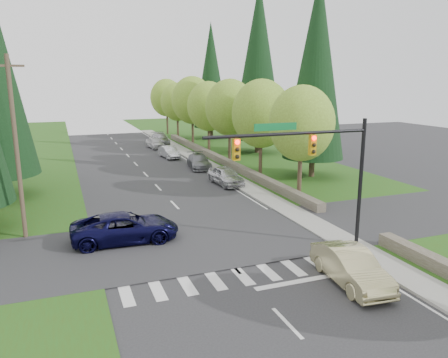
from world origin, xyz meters
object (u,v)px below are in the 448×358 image
parked_car_d (155,143)px  parked_car_e (160,139)px  parked_car_a (226,176)px  parked_car_b (199,161)px  parked_car_c (169,152)px  suv_navy (125,228)px  sedan_champagne (351,267)px

parked_car_d → parked_car_e: (1.40, 3.29, 0.06)m
parked_car_a → parked_car_d: 22.10m
parked_car_b → parked_car_c: bearing=109.3°
suv_navy → parked_car_c: suv_navy is taller
parked_car_d → suv_navy: bearing=-110.8°
parked_car_e → sedan_champagne: bearing=-88.8°
parked_car_a → parked_car_c: parked_car_a is taller
parked_car_c → parked_car_e: size_ratio=0.79×
parked_car_b → parked_car_a: bearing=-82.3°
parked_car_a → parked_car_e: parked_car_a is taller
parked_car_e → suv_navy: bearing=-102.3°
suv_navy → parked_car_a: bearing=-40.9°
sedan_champagne → parked_car_b: (1.48, 26.66, -0.07)m
parked_car_c → parked_car_d: (0.00, 7.70, 0.02)m
parked_car_a → parked_car_b: bearing=85.9°
suv_navy → parked_car_d: suv_navy is taller
sedan_champagne → parked_car_d: (0.08, 41.16, -0.09)m
parked_car_c → suv_navy: bearing=-114.6°
sedan_champagne → parked_car_e: 44.47m
sedan_champagne → parked_car_e: sedan_champagne is taller
parked_car_b → parked_car_d: parked_car_b is taller
sedan_champagne → parked_car_a: 19.16m
suv_navy → parked_car_b: bearing=-26.3°
parked_car_e → parked_car_c: bearing=-94.1°
parked_car_c → parked_car_e: parked_car_e is taller
parked_car_a → parked_car_e: bearing=85.9°
sedan_champagne → parked_car_a: (1.48, 19.10, -0.01)m
parked_car_a → parked_car_c: size_ratio=1.10×
suv_navy → parked_car_b: (9.91, 18.09, -0.10)m
sedan_champagne → parked_car_b: sedan_champagne is taller
parked_car_d → parked_car_e: bearing=60.8°
parked_car_b → parked_car_c: 6.93m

